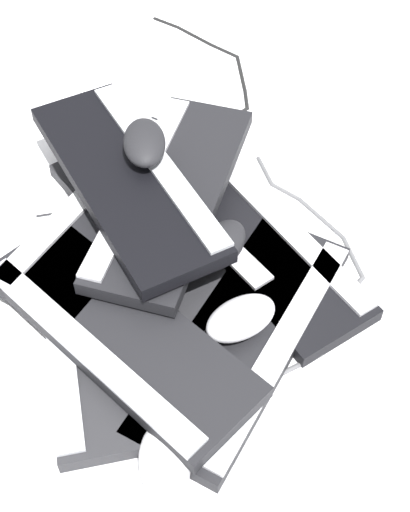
{
  "coord_description": "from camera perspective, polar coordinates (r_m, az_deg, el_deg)",
  "views": [
    {
      "loc": [
        -0.46,
        -0.48,
        0.88
      ],
      "look_at": [
        0.04,
        -0.02,
        0.06
      ],
      "focal_mm": 50.0,
      "sensor_mm": 36.0,
      "label": 1
    }
  ],
  "objects": [
    {
      "name": "keyboard_4",
      "position": [
        1.01,
        -7.02,
        -6.0
      ],
      "size": [
        0.16,
        0.44,
        0.03
      ],
      "color": "black",
      "rests_on": "keyboard_2"
    },
    {
      "name": "keyboard_7",
      "position": [
        1.12,
        -6.24,
        6.21
      ],
      "size": [
        0.29,
        0.46,
        0.03
      ],
      "color": "black",
      "rests_on": "keyboard_6"
    },
    {
      "name": "keyboard_1",
      "position": [
        1.17,
        -3.83,
        2.56
      ],
      "size": [
        0.23,
        0.46,
        0.03
      ],
      "color": "#232326",
      "rests_on": "ground"
    },
    {
      "name": "ground_plane",
      "position": [
        1.1,
        -2.34,
        -2.77
      ],
      "size": [
        3.2,
        3.2,
        0.0
      ],
      "primitive_type": "plane",
      "color": "white"
    },
    {
      "name": "cable_0",
      "position": [
        1.09,
        5.75,
        -3.54
      ],
      "size": [
        0.59,
        0.34,
        0.01
      ],
      "color": "#59595B",
      "rests_on": "ground"
    },
    {
      "name": "mouse_3",
      "position": [
        0.94,
        -3.26,
        -16.13
      ],
      "size": [
        0.12,
        0.13,
        0.04
      ],
      "primitive_type": "ellipsoid",
      "rotation": [
        0.0,
        0.0,
        0.86
      ],
      "color": "silver",
      "rests_on": "ground"
    },
    {
      "name": "keyboard_2",
      "position": [
        1.06,
        -8.74,
        -5.05
      ],
      "size": [
        0.38,
        0.44,
        0.03
      ],
      "color": "#232326",
      "rests_on": "ground"
    },
    {
      "name": "mouse_1",
      "position": [
        1.13,
        -4.88,
        9.04
      ],
      "size": [
        0.12,
        0.13,
        0.04
      ],
      "primitive_type": "ellipsoid",
      "rotation": [
        0.0,
        0.0,
        0.83
      ],
      "color": "black",
      "rests_on": "keyboard_7"
    },
    {
      "name": "keyboard_0",
      "position": [
        1.15,
        4.06,
        1.12
      ],
      "size": [
        0.25,
        0.46,
        0.03
      ],
      "color": "black",
      "rests_on": "ground"
    },
    {
      "name": "mouse_2",
      "position": [
        1.01,
        2.99,
        -4.88
      ],
      "size": [
        0.12,
        0.09,
        0.04
      ],
      "primitive_type": "ellipsoid",
      "rotation": [
        0.0,
        0.0,
        2.88
      ],
      "color": "#B7B7BC",
      "rests_on": "keyboard_3"
    },
    {
      "name": "keyboard_6",
      "position": [
        1.14,
        -2.73,
        5.05
      ],
      "size": [
        0.46,
        0.32,
        0.03
      ],
      "color": "black",
      "rests_on": "keyboard_5"
    },
    {
      "name": "keyboard_5",
      "position": [
        1.16,
        -7.23,
        3.53
      ],
      "size": [
        0.46,
        0.23,
        0.03
      ],
      "color": "black",
      "rests_on": "keyboard_1"
    },
    {
      "name": "keyboard_3",
      "position": [
        1.04,
        3.37,
        -6.4
      ],
      "size": [
        0.46,
        0.24,
        0.03
      ],
      "color": "black",
      "rests_on": "ground"
    },
    {
      "name": "cable_1",
      "position": [
        1.52,
        0.92,
        14.96
      ],
      "size": [
        0.23,
        0.36,
        0.01
      ],
      "color": "black",
      "rests_on": "ground"
    },
    {
      "name": "mouse_0",
      "position": [
        1.09,
        1.25,
        0.87
      ],
      "size": [
        0.12,
        0.09,
        0.04
      ],
      "primitive_type": "ellipsoid",
      "rotation": [
        0.0,
        0.0,
        3.37
      ],
      "color": "black",
      "rests_on": "keyboard_0"
    }
  ]
}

